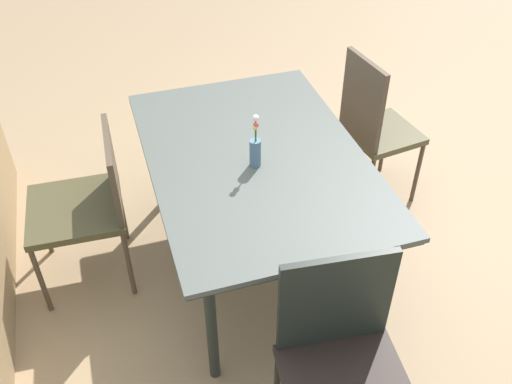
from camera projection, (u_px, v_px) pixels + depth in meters
ground_plane at (253, 253)px, 3.46m from camera, size 12.00×12.00×0.00m
dining_table at (256, 165)px, 2.97m from camera, size 1.60×1.09×0.76m
chair_end_left at (343, 358)px, 2.26m from camera, size 0.54×0.54×0.98m
chair_near_right at (374, 124)px, 3.51m from camera, size 0.46×0.46×1.02m
chair_far_side at (88, 200)px, 3.02m from camera, size 0.51×0.51×0.90m
flower_vase at (255, 149)px, 2.81m from camera, size 0.06×0.06×0.30m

